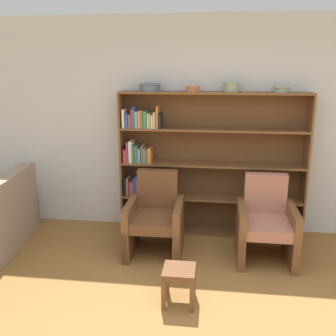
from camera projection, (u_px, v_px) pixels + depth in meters
wall_back at (219, 127)px, 4.79m from camera, size 12.00×0.06×2.75m
bookshelf at (193, 167)px, 4.80m from camera, size 2.33×0.30×1.83m
bowl_sage at (150, 87)px, 4.58m from camera, size 0.27×0.27×0.10m
bowl_terracotta at (193, 88)px, 4.52m from camera, size 0.17×0.17×0.07m
bowl_olive at (231, 86)px, 4.46m from camera, size 0.20×0.20×0.12m
bowl_brass at (282, 89)px, 4.40m from camera, size 0.19×0.19×0.07m
armchair_leather at (155, 218)px, 4.37m from camera, size 0.65×0.69×0.93m
armchair_cushioned at (266, 224)px, 4.22m from camera, size 0.65×0.69×0.93m
footstool at (179, 276)px, 3.41m from camera, size 0.29×0.29×0.35m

